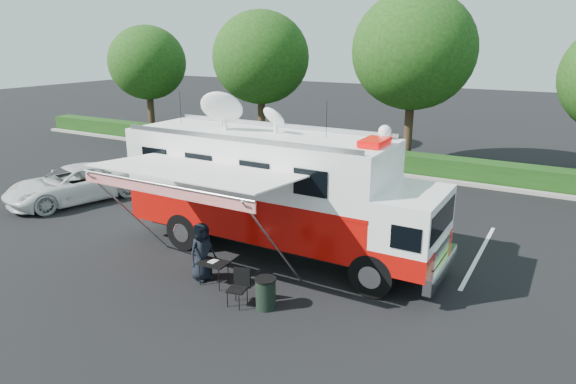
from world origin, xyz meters
name	(u,v)px	position (x,y,z in m)	size (l,w,h in m)	color
ground_plane	(280,253)	(0.00, 0.00, 0.00)	(120.00, 120.00, 0.00)	black
back_border	(435,71)	(1.14, 12.90, 5.00)	(60.00, 6.14, 8.87)	#9E998E
stall_lines	(310,222)	(-0.50, 3.00, 0.00)	(24.12, 5.50, 0.01)	silver
command_truck	(277,190)	(-0.09, 0.00, 2.07)	(10.05, 2.76, 4.83)	black
awning	(192,175)	(-0.99, -2.87, 3.11)	(5.49, 2.82, 3.31)	white
white_suv	(75,201)	(-10.22, 0.38, 0.00)	(2.45, 5.30, 1.47)	silver
person	(204,279)	(-0.96, -2.63, 0.00)	(0.82, 0.53, 1.68)	black
folding_table	(213,264)	(-0.47, -2.77, 0.63)	(0.83, 0.61, 0.68)	black
folding_chair	(239,284)	(0.74, -3.28, 0.56)	(0.54, 0.56, 0.95)	black
trash_bin	(266,293)	(1.43, -3.13, 0.41)	(0.55, 0.55, 0.82)	black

